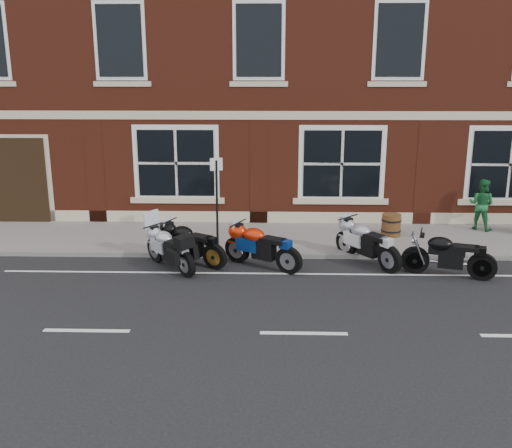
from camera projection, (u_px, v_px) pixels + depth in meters
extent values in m
plane|color=black|center=(297.00, 277.00, 13.29)|extent=(80.00, 80.00, 0.00)
cube|color=slate|center=(293.00, 238.00, 16.18)|extent=(30.00, 3.00, 0.12)
cube|color=slate|center=(295.00, 256.00, 14.65)|extent=(30.00, 0.16, 0.12)
cube|color=#612414|center=(288.00, 36.00, 21.91)|extent=(24.00, 12.00, 12.00)
cylinder|color=black|center=(157.00, 250.00, 14.30)|extent=(0.50, 0.56, 0.63)
cylinder|color=black|center=(187.00, 264.00, 13.24)|extent=(0.50, 0.56, 0.63)
cube|color=black|center=(170.00, 243.00, 13.72)|extent=(0.69, 0.75, 0.21)
ellipsoid|color=#B1B0B5|center=(167.00, 237.00, 13.80)|extent=(0.62, 0.64, 0.31)
cube|color=black|center=(178.00, 243.00, 13.41)|extent=(0.54, 0.57, 0.10)
cube|color=silver|center=(156.00, 218.00, 14.08)|extent=(0.34, 0.30, 0.44)
cylinder|color=black|center=(238.00, 249.00, 14.27)|extent=(0.64, 0.48, 0.67)
cylinder|color=black|center=(290.00, 260.00, 13.43)|extent=(0.64, 0.48, 0.67)
cube|color=black|center=(261.00, 240.00, 13.79)|extent=(0.84, 0.67, 0.23)
ellipsoid|color=red|center=(256.00, 234.00, 13.84)|extent=(0.70, 0.64, 0.34)
cube|color=black|center=(276.00, 239.00, 13.53)|extent=(0.63, 0.54, 0.10)
cylinder|color=black|center=(170.00, 246.00, 14.53)|extent=(0.62, 0.46, 0.65)
cylinder|color=black|center=(216.00, 256.00, 13.75)|extent=(0.62, 0.46, 0.65)
cube|color=black|center=(190.00, 237.00, 14.08)|extent=(0.82, 0.64, 0.22)
ellipsoid|color=black|center=(185.00, 232.00, 14.13)|extent=(0.68, 0.61, 0.33)
cube|color=black|center=(203.00, 237.00, 13.84)|extent=(0.62, 0.52, 0.10)
cylinder|color=black|center=(348.00, 243.00, 14.75)|extent=(0.49, 0.64, 0.68)
cylinder|color=black|center=(391.00, 259.00, 13.49)|extent=(0.49, 0.64, 0.68)
cube|color=black|center=(367.00, 236.00, 14.07)|extent=(0.68, 0.85, 0.23)
ellipsoid|color=#9E9DA1|center=(363.00, 230.00, 14.17)|extent=(0.65, 0.71, 0.34)
cube|color=black|center=(380.00, 237.00, 13.70)|extent=(0.56, 0.64, 0.11)
cylinder|color=black|center=(415.00, 259.00, 13.49)|extent=(0.66, 0.33, 0.65)
cylinder|color=black|center=(482.00, 266.00, 13.01)|extent=(0.66, 0.33, 0.65)
cube|color=black|center=(447.00, 248.00, 13.18)|extent=(0.85, 0.49, 0.22)
ellipsoid|color=black|center=(441.00, 243.00, 13.20)|extent=(0.66, 0.53, 0.33)
cube|color=black|center=(466.00, 247.00, 13.02)|extent=(0.62, 0.43, 0.10)
imported|color=#1B5F2F|center=(481.00, 204.00, 16.71)|extent=(0.93, 0.89, 1.51)
cylinder|color=#532B16|center=(391.00, 225.00, 16.15)|extent=(0.54, 0.54, 0.63)
cylinder|color=black|center=(391.00, 230.00, 16.19)|extent=(0.56, 0.56, 0.04)
cylinder|color=black|center=(391.00, 220.00, 16.11)|extent=(0.56, 0.56, 0.04)
cylinder|color=black|center=(217.00, 203.00, 15.15)|extent=(0.06, 0.06, 2.28)
cube|color=silver|center=(216.00, 164.00, 14.89)|extent=(0.32, 0.12, 0.33)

